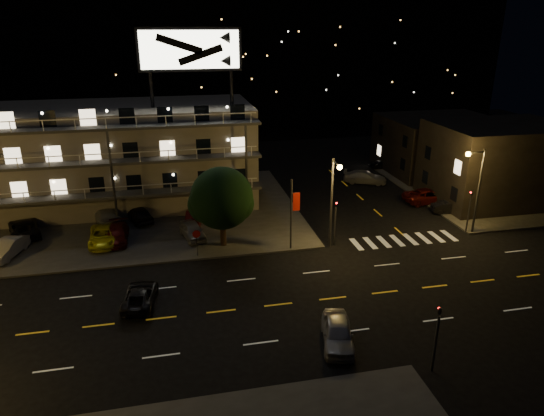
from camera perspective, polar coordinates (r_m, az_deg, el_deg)
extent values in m
plane|color=black|center=(34.19, -2.61, -11.67)|extent=(140.00, 140.00, 0.00)
cube|color=#353532|center=(52.68, -21.59, -0.99)|extent=(44.00, 24.00, 0.15)
cube|color=#353532|center=(62.26, 22.34, 2.17)|extent=(16.00, 24.00, 0.15)
cube|color=gray|center=(54.43, -17.52, 5.67)|extent=(28.00, 12.00, 10.00)
cube|color=gray|center=(53.38, -18.14, 11.11)|extent=(28.00, 12.00, 0.50)
cube|color=#353532|center=(48.36, -17.91, 1.48)|extent=(28.00, 1.80, 0.25)
cube|color=#353532|center=(47.45, -18.33, 5.12)|extent=(28.00, 1.80, 0.25)
cube|color=#353532|center=(46.74, -18.78, 8.89)|extent=(28.00, 1.80, 0.25)
cylinder|color=black|center=(50.87, -14.00, 13.36)|extent=(0.36, 0.36, 3.50)
cylinder|color=black|center=(51.26, -4.79, 13.94)|extent=(0.36, 0.36, 3.50)
cube|color=black|center=(50.59, -9.64, 17.91)|extent=(10.20, 0.50, 4.20)
cube|color=white|center=(50.29, -9.62, 17.89)|extent=(9.60, 0.06, 3.60)
cube|color=black|center=(58.04, 25.04, 4.80)|extent=(14.00, 10.00, 8.50)
cube|color=black|center=(67.84, 19.06, 7.07)|extent=(14.00, 12.00, 7.00)
cube|color=black|center=(98.78, -9.82, 16.89)|extent=(120.00, 20.00, 24.00)
cylinder|color=#2D2D30|center=(41.57, 6.99, 0.48)|extent=(0.20, 0.20, 8.00)
cylinder|color=#2D2D30|center=(39.69, 7.60, 5.23)|extent=(0.12, 1.80, 0.12)
sphere|color=#FDB53F|center=(38.99, 7.98, 4.78)|extent=(0.44, 0.44, 0.44)
cylinder|color=#2D2D30|center=(47.84, 23.09, 1.66)|extent=(0.20, 0.20, 8.00)
cylinder|color=#2D2D30|center=(46.38, 22.93, 6.04)|extent=(1.80, 0.12, 0.12)
sphere|color=#FDB53F|center=(45.96, 22.09, 5.90)|extent=(0.44, 0.44, 0.44)
cylinder|color=#2D2D30|center=(42.72, 7.41, -2.15)|extent=(0.14, 0.14, 3.60)
imported|color=black|center=(41.88, 7.56, 0.75)|extent=(0.20, 0.16, 1.00)
sphere|color=#FF0C0C|center=(41.80, 7.61, 0.56)|extent=(0.14, 0.14, 0.14)
cylinder|color=#2D2D30|center=(29.27, 18.67, -14.91)|extent=(0.14, 0.14, 3.60)
imported|color=black|center=(28.03, 19.21, -11.06)|extent=(0.20, 0.16, 1.00)
sphere|color=#FF0C0C|center=(28.16, 19.06, -11.12)|extent=(0.14, 0.14, 0.14)
cylinder|color=#2D2D30|center=(48.42, 22.11, -0.75)|extent=(0.14, 0.14, 3.60)
imported|color=black|center=(47.69, 22.48, 1.82)|extent=(0.16, 0.20, 1.00)
sphere|color=#FF0C0C|center=(47.65, 22.34, 1.70)|extent=(0.14, 0.14, 0.14)
cylinder|color=#2D2D30|center=(41.00, 2.26, -0.87)|extent=(0.16, 0.16, 6.40)
cube|color=red|center=(40.67, 2.90, 0.74)|extent=(0.60, 0.04, 1.60)
cylinder|color=#2D2D30|center=(40.93, -8.81, -4.36)|extent=(0.08, 0.08, 2.20)
cylinder|color=red|center=(40.45, -8.88, -3.04)|extent=(0.91, 0.04, 0.91)
cylinder|color=black|center=(42.49, -5.78, -2.80)|extent=(0.52, 0.52, 2.49)
sphere|color=black|center=(41.34, -5.93, 1.16)|extent=(5.40, 5.40, 5.40)
sphere|color=black|center=(41.85, -7.66, 0.42)|extent=(3.32, 3.32, 3.32)
sphere|color=black|center=(41.22, -4.27, 0.54)|extent=(3.11, 3.11, 3.11)
imported|color=#98989D|center=(46.09, -28.66, -4.19)|extent=(2.71, 4.59, 1.43)
imported|color=yellow|center=(45.36, -19.28, -3.13)|extent=(2.53, 5.03, 1.37)
imported|color=#510F0B|center=(45.40, -17.78, -2.93)|extent=(1.91, 4.67, 1.35)
imported|color=#98989D|center=(44.51, -9.35, -2.61)|extent=(2.55, 4.40, 1.41)
imported|color=black|center=(49.80, -27.14, -2.11)|extent=(3.97, 5.81, 1.48)
imported|color=#98989D|center=(49.61, -18.92, -0.96)|extent=(3.34, 5.43, 1.47)
imported|color=black|center=(49.28, -15.40, -0.69)|extent=(3.30, 4.73, 1.50)
imported|color=#510F0B|center=(47.95, -9.12, -0.90)|extent=(2.08, 4.18, 1.32)
imported|color=black|center=(53.21, 20.25, 0.04)|extent=(4.01, 2.15, 1.26)
imported|color=#510F0B|center=(55.66, 17.92, 1.38)|extent=(5.64, 2.85, 1.53)
imported|color=#98989D|center=(60.63, 10.88, 3.60)|extent=(5.63, 4.05, 1.51)
imported|color=black|center=(67.46, 13.02, 5.07)|extent=(3.75, 1.77, 1.24)
imported|color=#98989D|center=(30.73, 7.71, -14.32)|extent=(2.84, 4.81, 1.53)
imported|color=black|center=(35.54, -15.27, -9.89)|extent=(2.61, 4.79, 1.27)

